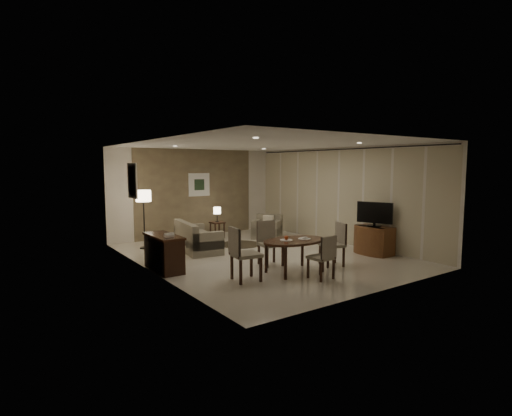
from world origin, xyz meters
TOP-DOWN VIEW (x-y plane):
  - room_shell at (0.00, 0.40)m, footprint 5.50×7.00m
  - taupe_accent at (0.00, 3.48)m, footprint 3.96×0.03m
  - curtain_wall at (2.68, 0.00)m, footprint 0.08×6.70m
  - curtain_rod at (2.68, 0.00)m, footprint 0.03×6.80m
  - art_back_frame at (0.10, 3.46)m, footprint 0.72×0.03m
  - art_back_canvas at (0.10, 3.44)m, footprint 0.34×0.01m
  - art_left_frame at (-2.72, 1.20)m, footprint 0.03×0.60m
  - art_left_canvas at (-2.71, 1.20)m, footprint 0.01×0.46m
  - downlight_nl at (-1.40, -1.80)m, footprint 0.10×0.10m
  - downlight_nr at (1.40, -1.80)m, footprint 0.10×0.10m
  - downlight_fl at (-1.40, 1.80)m, footprint 0.10×0.10m
  - downlight_fr at (1.40, 1.80)m, footprint 0.10×0.10m
  - console_desk at (-2.49, 0.00)m, footprint 0.48×1.20m
  - telephone at (-2.49, -0.30)m, footprint 0.20×0.14m
  - tv_cabinet at (2.40, -1.50)m, footprint 0.48×0.90m
  - flat_tv at (2.38, -1.50)m, footprint 0.36×0.85m
  - dining_table at (-0.34, -1.67)m, footprint 1.44×0.90m
  - chair_near at (-0.23, -2.33)m, footprint 0.43×0.43m
  - chair_far at (-0.39, -0.92)m, footprint 0.53×0.53m
  - chair_left at (-1.49, -1.61)m, footprint 0.57×0.57m
  - chair_right at (0.69, -1.71)m, footprint 0.57×0.57m
  - plate_a at (-0.52, -1.62)m, footprint 0.26×0.26m
  - plate_b at (-0.12, -1.72)m, footprint 0.26×0.26m
  - fruit_apple at (-0.52, -1.62)m, footprint 0.09×0.09m
  - napkin at (-0.12, -1.72)m, footprint 0.12×0.08m
  - round_rug at (0.32, 1.42)m, footprint 1.16×1.16m
  - sofa at (-1.03, 1.34)m, footprint 1.72×1.03m
  - armchair at (1.50, 1.77)m, footprint 1.08×1.08m
  - side_table at (0.32, 2.72)m, footprint 0.38×0.38m
  - table_lamp at (0.32, 2.72)m, footprint 0.22×0.22m
  - floor_lamp at (-2.05, 2.44)m, footprint 0.39×0.39m

SIDE VIEW (x-z plane):
  - round_rug at x=0.32m, z-range 0.00..0.01m
  - side_table at x=0.32m, z-range 0.00..0.49m
  - dining_table at x=-0.34m, z-range 0.00..0.67m
  - tv_cabinet at x=2.40m, z-range 0.00..0.70m
  - armchair at x=1.50m, z-range 0.00..0.70m
  - console_desk at x=-2.49m, z-range 0.00..0.75m
  - sofa at x=-1.03m, z-range 0.00..0.76m
  - chair_near at x=-0.23m, z-range 0.00..0.86m
  - chair_right at x=0.69m, z-range 0.00..0.94m
  - chair_far at x=-0.39m, z-range 0.00..0.97m
  - chair_left at x=-1.49m, z-range 0.00..1.04m
  - plate_a at x=-0.52m, z-range 0.67..0.69m
  - plate_b at x=-0.12m, z-range 0.67..0.69m
  - napkin at x=-0.12m, z-range 0.69..0.72m
  - fruit_apple at x=-0.52m, z-range 0.69..0.78m
  - table_lamp at x=0.32m, z-range 0.49..0.99m
  - floor_lamp at x=-2.05m, z-range 0.00..1.55m
  - telephone at x=-2.49m, z-range 0.76..0.85m
  - flat_tv at x=2.38m, z-range 0.72..1.32m
  - curtain_wall at x=2.68m, z-range 0.03..2.61m
  - taupe_accent at x=0.00m, z-range 0.00..2.70m
  - room_shell at x=0.00m, z-range 0.00..2.70m
  - art_back_frame at x=0.10m, z-range 1.24..1.96m
  - art_back_canvas at x=0.10m, z-range 1.43..1.77m
  - art_left_frame at x=-2.72m, z-range 1.45..2.25m
  - art_left_canvas at x=-2.71m, z-range 1.53..2.17m
  - curtain_rod at x=2.68m, z-range 2.62..2.66m
  - downlight_nl at x=-1.40m, z-range 2.68..2.69m
  - downlight_nr at x=1.40m, z-range 2.68..2.69m
  - downlight_fl at x=-1.40m, z-range 2.68..2.69m
  - downlight_fr at x=1.40m, z-range 2.68..2.69m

